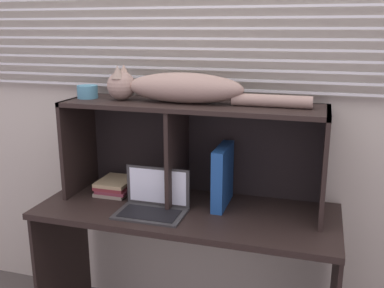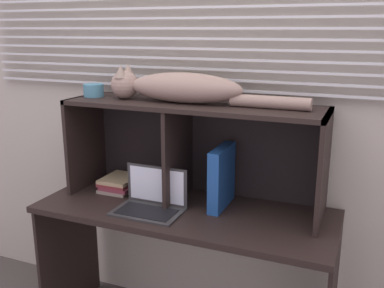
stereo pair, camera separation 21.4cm
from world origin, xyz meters
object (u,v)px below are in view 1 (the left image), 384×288
(book_stack, at_px, (116,186))
(small_basket, at_px, (88,92))
(cat, at_px, (178,88))
(binder_upright, at_px, (223,176))
(laptop, at_px, (153,203))

(book_stack, height_order, small_basket, small_basket)
(cat, relative_size, binder_upright, 3.31)
(binder_upright, distance_m, book_stack, 0.60)
(small_basket, bearing_deg, cat, 0.00)
(laptop, bearing_deg, binder_upright, 30.96)
(binder_upright, bearing_deg, book_stack, 179.43)
(binder_upright, xyz_separation_m, book_stack, (-0.59, 0.01, -0.12))
(book_stack, bearing_deg, laptop, -32.72)
(binder_upright, bearing_deg, laptop, -149.04)
(binder_upright, bearing_deg, small_basket, 180.00)
(cat, xyz_separation_m, binder_upright, (0.23, -0.00, -0.43))
(book_stack, distance_m, small_basket, 0.52)
(laptop, height_order, binder_upright, binder_upright)
(cat, relative_size, laptop, 3.08)
(book_stack, bearing_deg, cat, -0.93)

